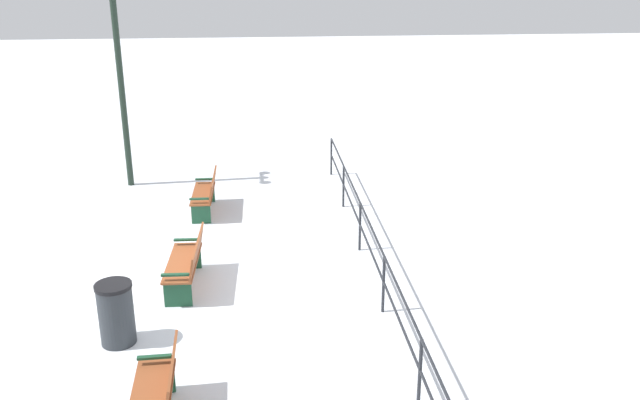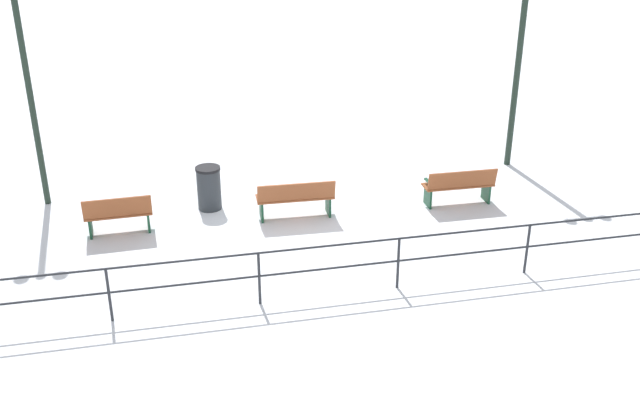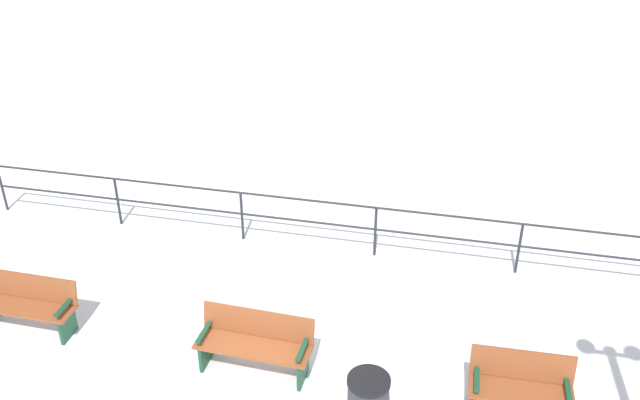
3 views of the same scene
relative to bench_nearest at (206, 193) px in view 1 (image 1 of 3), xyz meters
The scene contains 7 objects.
ground_plane 3.76m from the bench_nearest, 88.14° to the left, with size 80.00×80.00×0.00m, color white.
bench_nearest is the anchor object (origin of this frame).
bench_second 3.73m from the bench_nearest, 88.32° to the left, with size 0.63×1.70×0.90m.
bench_third 7.45m from the bench_nearest, 88.87° to the left, with size 0.60×1.39×0.89m.
lamppost_near 4.13m from the bench_nearest, 46.59° to the right, with size 0.27×1.10×5.18m.
waterfront_railing 4.90m from the bench_nearest, 130.43° to the left, with size 0.05×12.62×1.02m.
trash_bin 5.61m from the bench_nearest, 79.62° to the left, with size 0.55×0.55×0.99m.
Camera 1 is at (-1.30, 10.97, 5.54)m, focal length 37.74 mm.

